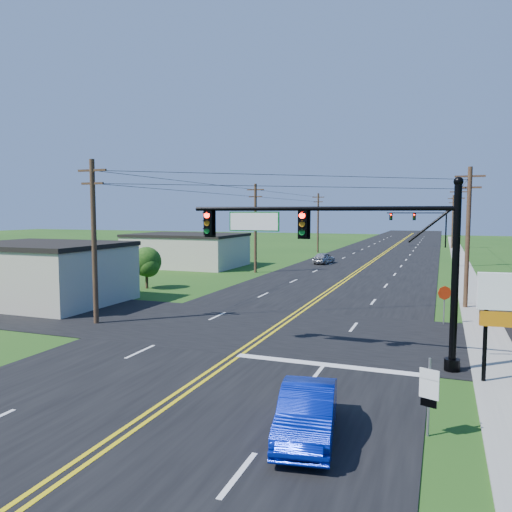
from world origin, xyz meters
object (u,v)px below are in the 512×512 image
at_px(signal_mast_main, 339,247).
at_px(route_sign, 429,391).
at_px(signal_mast_far, 420,221).
at_px(blue_car, 307,413).
at_px(stop_sign, 444,297).

bearing_deg(signal_mast_main, route_sign, -59.05).
xyz_separation_m(signal_mast_far, blue_car, (0.55, -79.50, -3.85)).
height_order(signal_mast_main, blue_car, signal_mast_main).
bearing_deg(stop_sign, signal_mast_far, 69.25).
bearing_deg(route_sign, signal_mast_main, 142.32).
xyz_separation_m(blue_car, route_sign, (3.09, 1.25, 0.59)).
xyz_separation_m(route_sign, stop_sign, (0.41, 14.69, 0.27)).
xyz_separation_m(blue_car, stop_sign, (3.51, 15.94, 0.86)).
relative_size(blue_car, route_sign, 1.91).
relative_size(signal_mast_far, stop_sign, 5.10).
relative_size(blue_car, stop_sign, 1.95).
relative_size(route_sign, stop_sign, 1.02).
bearing_deg(blue_car, signal_mast_main, 85.59).
bearing_deg(signal_mast_main, signal_mast_far, 89.92).
bearing_deg(route_sign, signal_mast_far, 114.04).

